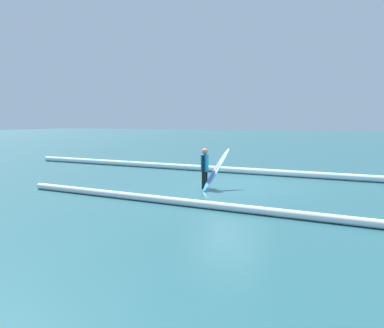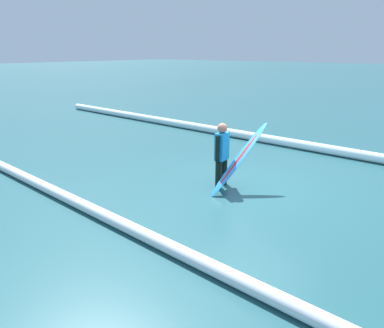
# 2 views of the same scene
# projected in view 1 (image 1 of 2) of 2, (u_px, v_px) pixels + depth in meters

# --- Properties ---
(ground_plane) EXTENTS (168.93, 168.93, 0.00)m
(ground_plane) POSITION_uv_depth(u_px,v_px,m) (227.00, 187.00, 13.92)
(ground_plane) COLOR #22545B
(surfer) EXTENTS (0.25, 0.58, 1.43)m
(surfer) POSITION_uv_depth(u_px,v_px,m) (205.00, 166.00, 13.51)
(surfer) COLOR black
(surfer) RESTS_ON ground_plane
(surfboard) EXTENTS (0.62, 1.59, 1.42)m
(surfboard) POSITION_uv_depth(u_px,v_px,m) (216.00, 169.00, 13.40)
(surfboard) COLOR #268CE5
(surfboard) RESTS_ON ground_plane
(wave_crest_foreground) EXTENTS (21.05, 1.02, 0.28)m
(wave_crest_foreground) POSITION_uv_depth(u_px,v_px,m) (205.00, 168.00, 18.18)
(wave_crest_foreground) COLOR white
(wave_crest_foreground) RESTS_ON ground_plane
(wave_crest_midground) EXTENTS (16.76, 1.04, 0.22)m
(wave_crest_midground) POSITION_uv_depth(u_px,v_px,m) (271.00, 212.00, 9.60)
(wave_crest_midground) COLOR white
(wave_crest_midground) RESTS_ON ground_plane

